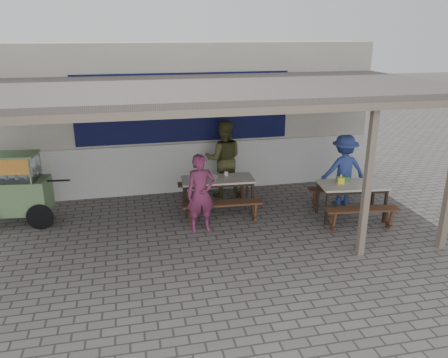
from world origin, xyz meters
TOP-DOWN VIEW (x-y plane):
  - ground at (0.00, 0.00)m, footprint 60.00×60.00m
  - back_wall at (-0.00, 3.58)m, footprint 9.00×1.28m
  - warung_roof at (0.02, 0.90)m, footprint 9.00×4.21m
  - table_left at (0.29, 1.55)m, footprint 1.57×0.75m
  - bench_left_street at (0.26, 0.91)m, footprint 1.65×0.37m
  - bench_left_wall at (0.32, 2.19)m, footprint 1.65×0.37m
  - table_right at (2.94, 0.60)m, footprint 1.43×0.88m
  - bench_right_street at (2.87, 0.02)m, footprint 1.47×0.45m
  - bench_right_wall at (3.01, 1.18)m, footprint 1.47×0.45m
  - vendor_cart at (-3.82, 1.81)m, footprint 1.89×0.87m
  - patron_street_side at (-0.22, 0.66)m, footprint 0.58×0.39m
  - patron_wall_side at (0.63, 2.48)m, footprint 0.98×0.83m
  - patron_right_table at (3.14, 1.40)m, footprint 1.05×0.62m
  - tissue_box at (2.72, 0.71)m, footprint 0.15×0.15m
  - donation_box at (2.87, 0.80)m, footprint 0.17×0.11m
  - condiment_jar at (0.51, 1.71)m, footprint 0.08×0.08m
  - condiment_bowl at (0.20, 1.60)m, footprint 0.25×0.25m

SIDE VIEW (x-z plane):
  - ground at x=0.00m, z-range 0.00..0.00m
  - bench_right_street at x=2.87m, z-range 0.11..0.56m
  - bench_right_wall at x=3.01m, z-range 0.11..0.56m
  - bench_left_street at x=0.26m, z-range 0.12..0.57m
  - bench_left_wall at x=0.32m, z-range 0.12..0.57m
  - table_right at x=2.94m, z-range 0.30..1.05m
  - table_left at x=0.29m, z-range 0.30..1.05m
  - patron_street_side at x=-0.22m, z-range 0.00..1.55m
  - condiment_bowl at x=0.20m, z-range 0.75..0.80m
  - condiment_jar at x=0.51m, z-range 0.75..0.85m
  - patron_right_table at x=3.14m, z-range 0.00..1.60m
  - vendor_cart at x=-3.82m, z-range 0.06..1.54m
  - donation_box at x=2.87m, z-range 0.75..0.86m
  - tissue_box at x=2.72m, z-range 0.75..0.88m
  - patron_wall_side at x=0.63m, z-range 0.00..1.81m
  - back_wall at x=0.00m, z-range -0.03..3.47m
  - warung_roof at x=0.02m, z-range 1.31..4.12m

